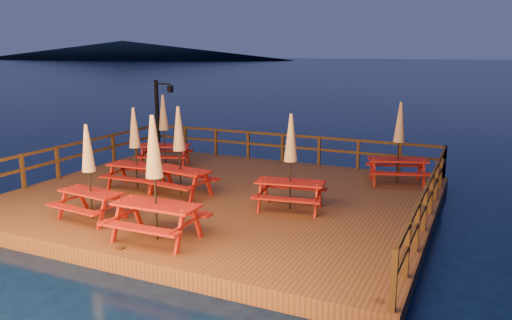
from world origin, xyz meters
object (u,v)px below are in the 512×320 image
Objects in this scene: lamp_post at (160,109)px; picnic_table_0 at (399,141)px; picnic_table_1 at (135,147)px; picnic_table_2 at (164,129)px.

lamp_post is 9.98m from picnic_table_0.
lamp_post reaches higher than picnic_table_1.
lamp_post reaches higher than picnic_table_2.
picnic_table_1 is at bearing -169.43° from picnic_table_0.
picnic_table_1 is (-7.24, -4.03, -0.06)m from picnic_table_0.
picnic_table_0 is at bearing 25.65° from picnic_table_1.
picnic_table_2 is (-8.22, -1.12, 0.00)m from picnic_table_0.
lamp_post is 5.77m from picnic_table_1.
picnic_table_1 is 0.95× the size of picnic_table_2.
picnic_table_2 is (1.70, -2.18, -0.43)m from lamp_post.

